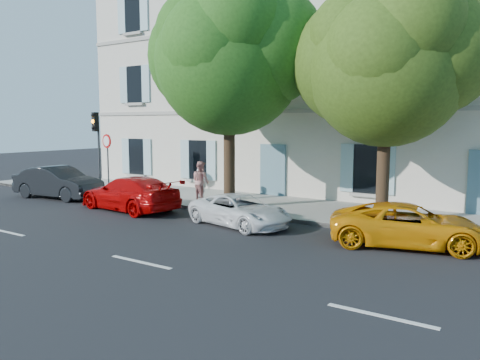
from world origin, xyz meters
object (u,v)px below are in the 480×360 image
Objects in this scene: pedestrian_a at (201,180)px; car_red_coupe at (130,193)px; tree_right at (387,68)px; car_dark_sedan at (58,182)px; road_sign at (107,151)px; car_white_coupe at (240,210)px; traffic_light at (97,135)px; pedestrian_b at (201,181)px; tree_left at (229,62)px; car_yellow_supercar at (409,225)px.

car_red_coupe is at bearing 75.73° from pedestrian_a.
tree_right is 9.30m from pedestrian_a.
road_sign is (1.69, 1.49, 1.44)m from car_dark_sedan.
road_sign is (-8.57, 1.80, 1.64)m from car_white_coupe.
pedestrian_b is at bearing 8.40° from traffic_light.
tree_left is at bearing 178.51° from pedestrian_b.
car_red_coupe is 1.23× the size of traffic_light.
car_yellow_supercar is at bearing -72.93° from car_white_coupe.
road_sign is (-14.02, 1.41, 1.57)m from car_yellow_supercar.
car_yellow_supercar is 14.99m from traffic_light.
tree_left is at bearing 54.83° from car_white_coupe.
pedestrian_b is at bearing 9.74° from road_sign.
car_yellow_supercar is at bearing -5.73° from road_sign.
car_dark_sedan is at bearing 75.42° from car_yellow_supercar.
pedestrian_a is (1.01, 3.28, 0.28)m from car_red_coupe.
traffic_light is 2.24× the size of pedestrian_b.
car_yellow_supercar is at bearing -56.64° from tree_right.
tree_right is at bearing -164.41° from pedestrian_b.
car_white_coupe is at bearing 96.64° from car_red_coupe.
pedestrian_a is at bearing 15.86° from traffic_light.
traffic_light is at bearing 91.85° from car_white_coupe.
car_yellow_supercar is at bearing -177.52° from pedestrian_b.
car_red_coupe is 0.54× the size of tree_left.
tree_left reaches higher than car_red_coupe.
pedestrian_a is 0.79m from pedestrian_b.
car_white_coupe is 1.00× the size of traffic_light.
car_dark_sedan is 6.94m from pedestrian_b.
car_red_coupe is 5.22m from car_white_coupe.
pedestrian_b is (6.54, 2.32, 0.27)m from car_dark_sedan.
tree_left is at bearing -84.53° from car_dark_sedan.
road_sign is at bearing 91.02° from car_white_coupe.
tree_left is 1.11× the size of tree_right.
pedestrian_b is (1.50, 2.66, 0.32)m from car_red_coupe.
car_yellow_supercar is 2.54× the size of pedestrian_b.
car_red_coupe is 6.46m from tree_left.
pedestrian_a is (-2.38, 1.23, -4.82)m from tree_left.
car_white_coupe is 5.92m from tree_left.
pedestrian_a is at bearing 18.43° from road_sign.
car_yellow_supercar is at bearing 98.65° from car_red_coupe.
tree_right reaches higher than traffic_light.
road_sign reaches higher than pedestrian_a.
tree_left reaches higher than car_white_coupe.
car_dark_sedan reaches higher than car_yellow_supercar.
pedestrian_b is at bearing 130.91° from pedestrian_a.
pedestrian_b reaches higher than car_red_coupe.
car_white_coupe is at bearing 79.29° from car_yellow_supercar.
car_red_coupe is 4.99m from traffic_light.
road_sign is at bearing 21.32° from pedestrian_a.
tree_right is 13.54m from traffic_light.
pedestrian_b reaches higher than car_white_coupe.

